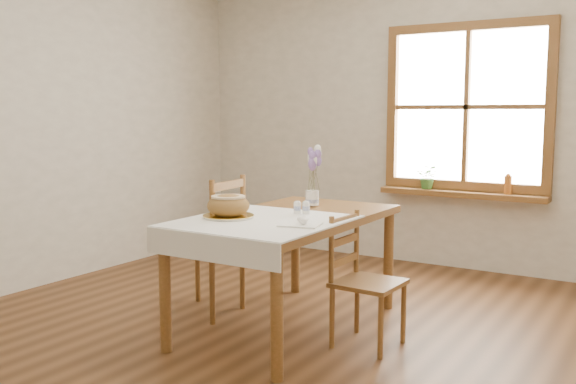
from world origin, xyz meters
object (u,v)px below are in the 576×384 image
object	(u,v)px
chair_left	(204,245)
bread_plate	(228,216)
chair_right	(369,281)
flower_vase	(312,199)
dining_table	(288,228)

from	to	relation	value
chair_left	bread_plate	xyz separation A→B (m)	(0.45, -0.30, 0.28)
chair_right	flower_vase	size ratio (longest dim) A/B	7.65
dining_table	bread_plate	bearing A→B (deg)	-124.44
dining_table	flower_vase	xyz separation A→B (m)	(-0.06, 0.41, 0.14)
flower_vase	dining_table	bearing A→B (deg)	-82.29
dining_table	chair_left	world-z (taller)	chair_left
dining_table	chair_left	size ratio (longest dim) A/B	1.65
dining_table	bread_plate	distance (m)	0.42
chair_right	bread_plate	size ratio (longest dim) A/B	2.61
bread_plate	chair_left	bearing A→B (deg)	145.89
chair_left	bread_plate	world-z (taller)	chair_left
bread_plate	flower_vase	bearing A→B (deg)	76.95
dining_table	chair_left	distance (m)	0.70
chair_left	chair_right	world-z (taller)	chair_left
flower_vase	chair_left	bearing A→B (deg)	-144.60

